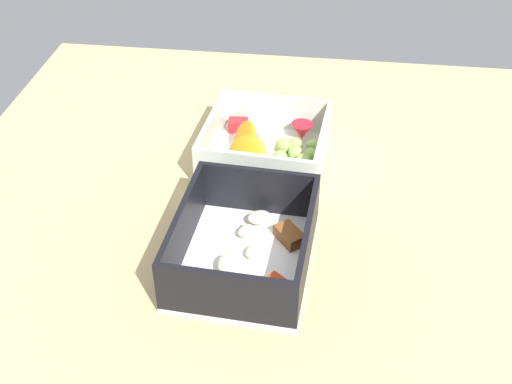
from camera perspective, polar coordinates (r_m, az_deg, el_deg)
table_surface at (r=77.35cm, az=1.00°, el=-2.10°), size 80.00×80.00×2.00cm
pasta_container at (r=68.55cm, az=-1.00°, el=-4.94°), size 17.82×14.66×6.39cm
fruit_bowl at (r=83.81cm, az=1.00°, el=3.96°), size 15.89×16.05×5.80cm
paper_cup_liner at (r=93.05cm, az=3.88°, el=6.88°), size 3.83×3.83×1.87cm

